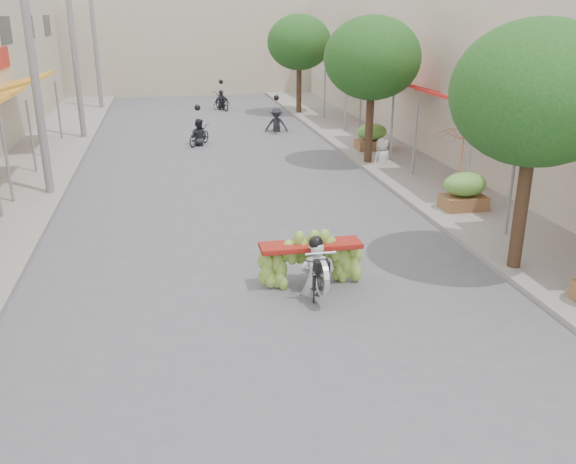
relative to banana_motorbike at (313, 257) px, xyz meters
The scene contains 19 objects.
ground 4.11m from the banana_motorbike, 102.98° to the right, with size 120.00×120.00×0.00m, color #535358.
sidewalk_left 13.61m from the banana_motorbike, 125.58° to the left, with size 4.00×60.00×0.12m, color gray.
sidewalk_right 12.64m from the banana_motorbike, 61.15° to the left, with size 4.00×60.00×0.12m, color gray.
shophouse_row_right 15.14m from the banana_motorbike, 42.21° to the left, with size 9.77×40.00×6.00m.
far_building 34.18m from the banana_motorbike, 91.53° to the left, with size 20.00×6.00×7.00m, color #AFA28A.
utility_pole_mid 10.76m from the banana_motorbike, 128.07° to the left, with size 0.60×0.24×8.00m.
utility_pole_far 18.49m from the banana_motorbike, 110.30° to the left, with size 0.60×0.24×8.00m.
utility_pole_back 27.01m from the banana_motorbike, 103.61° to the left, with size 0.60×0.24×8.00m.
street_tree_near 5.45m from the banana_motorbike, ahead, with size 3.40×3.40×5.25m.
street_tree_mid 11.44m from the banana_motorbike, 65.93° to the left, with size 3.40×3.40×5.25m.
street_tree_far 22.72m from the banana_motorbike, 78.49° to the left, with size 3.40×3.40×5.25m.
produce_crate_mid 6.67m from the banana_motorbike, 37.46° to the left, with size 1.20×0.88×1.16m.
produce_crate_far 13.16m from the banana_motorbike, 66.30° to the left, with size 1.20×0.88×1.16m.
banana_motorbike is the anchor object (origin of this frame).
market_umbrella 7.03m from the banana_motorbike, 39.34° to the left, with size 1.89×1.89×1.58m.
pedestrian 11.26m from the banana_motorbike, 63.38° to the left, with size 0.95×0.77×1.68m.
bg_motorbike_a 14.84m from the banana_motorbike, 95.38° to the left, with size 1.26×1.55×1.95m.
bg_motorbike_b 17.33m from the banana_motorbike, 82.17° to the left, with size 1.15×1.83×1.95m.
bg_motorbike_c 24.52m from the banana_motorbike, 88.85° to the left, with size 1.12×1.87×1.95m.
Camera 1 is at (-1.77, -6.98, 5.30)m, focal length 38.00 mm.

